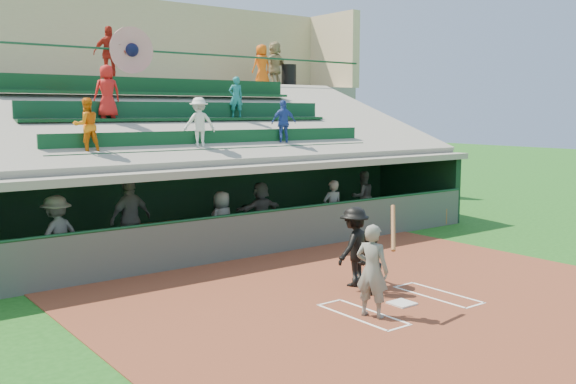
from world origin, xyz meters
TOP-DOWN VIEW (x-y plane):
  - ground at (0.00, 0.00)m, footprint 100.00×100.00m
  - dirt_slab at (0.00, 0.50)m, footprint 11.00×9.00m
  - home_plate at (0.00, 0.00)m, footprint 0.43×0.43m
  - batters_box_chalk at (0.00, 0.00)m, footprint 2.65×1.85m
  - dugout_floor at (0.00, 6.75)m, footprint 16.00×3.50m
  - concourse_slab at (0.00, 13.50)m, footprint 20.00×3.00m
  - grandstand at (-0.01, 10.51)m, footprint 20.40×10.40m
  - batter_at_plate at (-0.97, -0.18)m, footprint 0.92×0.77m
  - catcher at (-0.00, 0.87)m, footprint 0.64×0.52m
  - home_umpire at (0.18, 1.51)m, footprint 1.20×0.90m
  - dugout_bench at (-0.22, 8.02)m, footprint 15.67×6.12m
  - dugout_player_a at (-4.48, 6.03)m, footprint 1.31×1.05m
  - dugout_player_b at (-2.57, 6.48)m, footprint 1.25×0.77m
  - dugout_player_c at (-0.36, 5.87)m, footprint 0.88×0.71m
  - dugout_player_d at (1.38, 6.63)m, footprint 1.52×0.56m
  - dugout_player_e at (3.11, 5.55)m, footprint 0.65×0.48m
  - dugout_player_f at (5.60, 6.92)m, footprint 0.92×0.79m
  - trash_bin at (7.27, 13.07)m, footprint 0.60×0.60m
  - concourse_staff_a at (-0.67, 12.15)m, footprint 1.10×0.78m
  - concourse_staff_b at (5.82, 12.92)m, footprint 0.79×0.52m
  - concourse_staff_c at (6.58, 13.12)m, footprint 1.75×1.05m

SIDE VIEW (x-z plane):
  - ground at x=0.00m, z-range 0.00..0.00m
  - dirt_slab at x=0.00m, z-range 0.00..0.02m
  - dugout_floor at x=0.00m, z-range 0.00..0.04m
  - batters_box_chalk at x=0.00m, z-range 0.02..0.03m
  - home_plate at x=0.00m, z-range 0.02..0.05m
  - dugout_bench at x=-0.22m, z-range 0.04..0.53m
  - catcher at x=0.00m, z-range 0.02..1.26m
  - dugout_player_c at x=-0.36m, z-range 0.04..1.60m
  - home_umpire at x=0.18m, z-range 0.02..1.67m
  - dugout_player_d at x=1.38m, z-range 0.04..1.65m
  - batter_at_plate at x=-0.97m, z-range -0.12..1.84m
  - dugout_player_e at x=3.11m, z-range 0.04..1.69m
  - dugout_player_f at x=5.60m, z-range 0.04..1.70m
  - dugout_player_a at x=-4.48m, z-range 0.04..1.81m
  - dugout_player_b at x=-2.57m, z-range 0.04..2.02m
  - grandstand at x=-0.01m, z-range -1.64..6.16m
  - concourse_slab at x=0.00m, z-range 0.00..4.60m
  - trash_bin at x=7.27m, z-range 4.60..5.51m
  - concourse_staff_b at x=5.82m, z-range 4.60..6.22m
  - concourse_staff_a at x=-0.67m, z-range 4.60..6.34m
  - concourse_staff_c at x=6.58m, z-range 4.60..6.40m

